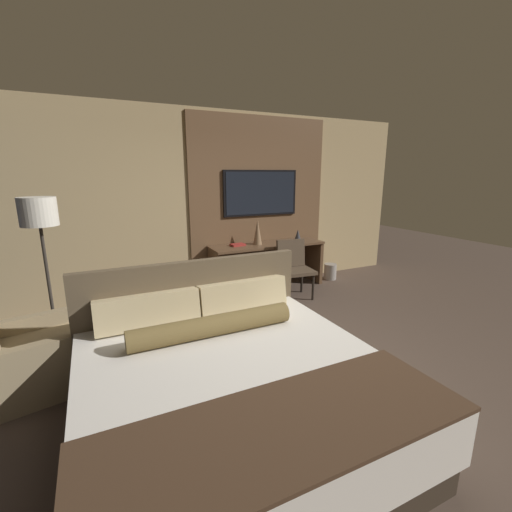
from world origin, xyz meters
The scene contains 12 objects.
ground_plane centered at (0.00, 0.00, 0.00)m, with size 16.00×16.00×0.00m, color #4C3D33.
wall_back_tv_panel centered at (0.12, 2.59, 1.40)m, with size 7.20×0.09×2.80m.
bed centered at (-0.88, -0.53, 0.33)m, with size 2.09×2.10×1.08m.
desk centered at (0.87, 2.30, 0.51)m, with size 1.89×0.53×0.75m.
tv centered at (0.87, 2.52, 1.55)m, with size 1.31×0.04×0.73m.
desk_chair centered at (1.05, 1.75, 0.51)m, with size 0.54×0.54×0.87m.
armchair_by_window centered at (-2.30, 0.71, 0.26)m, with size 0.89×0.92×0.78m.
floor_lamp centered at (-2.14, 1.35, 1.37)m, with size 0.34×0.34×1.64m.
vase_tall centered at (0.70, 2.30, 0.95)m, with size 0.14×0.14×0.41m.
vase_short centered at (1.41, 2.22, 0.85)m, with size 0.13×0.13×0.20m.
book centered at (0.37, 2.33, 0.76)m, with size 0.23×0.17×0.03m.
waste_bin centered at (2.10, 2.19, 0.14)m, with size 0.22×0.22×0.28m.
Camera 1 is at (-1.67, -2.57, 1.85)m, focal length 24.00 mm.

